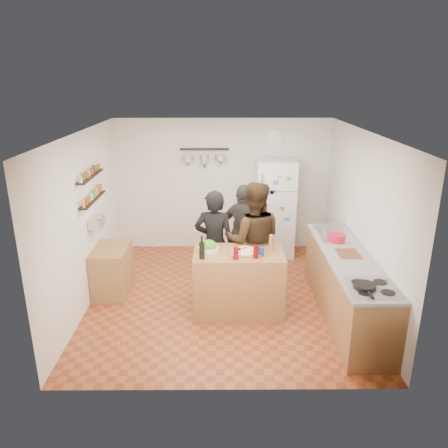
{
  "coord_description": "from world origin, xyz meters",
  "views": [
    {
      "loc": [
        -0.04,
        -6.0,
        3.23
      ],
      "look_at": [
        0.0,
        0.1,
        1.15
      ],
      "focal_mm": 35.0,
      "sensor_mm": 36.0,
      "label": 1
    }
  ],
  "objects_px": {
    "salad_bowl": "(209,249)",
    "side_table": "(112,270)",
    "prep_island": "(238,282)",
    "fridge": "(275,208)",
    "skillet": "(365,286)",
    "wine_bottle": "(202,251)",
    "person_back": "(244,233)",
    "counter_run": "(346,286)",
    "red_bowl": "(336,238)",
    "person_left": "(214,244)",
    "person_center": "(253,241)",
    "wall_clock": "(275,138)",
    "pepper_mill": "(271,244)",
    "salt_canister": "(261,251)"
  },
  "relations": [
    {
      "from": "salt_canister",
      "to": "person_center",
      "type": "bearing_deg",
      "value": 96.18
    },
    {
      "from": "skillet",
      "to": "side_table",
      "type": "xyz_separation_m",
      "value": [
        -3.34,
        1.71,
        -0.58
      ]
    },
    {
      "from": "prep_island",
      "to": "fridge",
      "type": "relative_size",
      "value": 0.69
    },
    {
      "from": "person_center",
      "to": "wall_clock",
      "type": "height_order",
      "value": "wall_clock"
    },
    {
      "from": "salad_bowl",
      "to": "fridge",
      "type": "distance_m",
      "value": 2.41
    },
    {
      "from": "person_center",
      "to": "counter_run",
      "type": "relative_size",
      "value": 0.68
    },
    {
      "from": "person_back",
      "to": "red_bowl",
      "type": "distance_m",
      "value": 1.51
    },
    {
      "from": "person_center",
      "to": "person_back",
      "type": "bearing_deg",
      "value": -76.58
    },
    {
      "from": "skillet",
      "to": "wall_clock",
      "type": "distance_m",
      "value": 3.85
    },
    {
      "from": "salad_bowl",
      "to": "side_table",
      "type": "xyz_separation_m",
      "value": [
        -1.52,
        0.55,
        -0.57
      ]
    },
    {
      "from": "red_bowl",
      "to": "person_left",
      "type": "bearing_deg",
      "value": 175.28
    },
    {
      "from": "salt_canister",
      "to": "person_back",
      "type": "xyz_separation_m",
      "value": [
        -0.17,
        1.22,
        -0.17
      ]
    },
    {
      "from": "fridge",
      "to": "person_center",
      "type": "bearing_deg",
      "value": -107.03
    },
    {
      "from": "skillet",
      "to": "fridge",
      "type": "bearing_deg",
      "value": 101.26
    },
    {
      "from": "prep_island",
      "to": "skillet",
      "type": "distance_m",
      "value": 1.85
    },
    {
      "from": "skillet",
      "to": "fridge",
      "type": "distance_m",
      "value": 3.33
    },
    {
      "from": "prep_island",
      "to": "wall_clock",
      "type": "height_order",
      "value": "wall_clock"
    },
    {
      "from": "person_center",
      "to": "red_bowl",
      "type": "xyz_separation_m",
      "value": [
        1.21,
        -0.1,
        0.08
      ]
    },
    {
      "from": "salad_bowl",
      "to": "counter_run",
      "type": "height_order",
      "value": "salad_bowl"
    },
    {
      "from": "wine_bottle",
      "to": "fridge",
      "type": "height_order",
      "value": "fridge"
    },
    {
      "from": "prep_island",
      "to": "pepper_mill",
      "type": "height_order",
      "value": "pepper_mill"
    },
    {
      "from": "side_table",
      "to": "counter_run",
      "type": "bearing_deg",
      "value": -12.22
    },
    {
      "from": "person_left",
      "to": "person_center",
      "type": "distance_m",
      "value": 0.59
    },
    {
      "from": "skillet",
      "to": "red_bowl",
      "type": "bearing_deg",
      "value": 88.08
    },
    {
      "from": "salad_bowl",
      "to": "red_bowl",
      "type": "relative_size",
      "value": 1.12
    },
    {
      "from": "wine_bottle",
      "to": "person_back",
      "type": "relative_size",
      "value": 0.15
    },
    {
      "from": "red_bowl",
      "to": "wall_clock",
      "type": "distance_m",
      "value": 2.51
    },
    {
      "from": "person_left",
      "to": "side_table",
      "type": "bearing_deg",
      "value": 5.76
    },
    {
      "from": "person_back",
      "to": "red_bowl",
      "type": "xyz_separation_m",
      "value": [
        1.32,
        -0.71,
        0.17
      ]
    },
    {
      "from": "salt_canister",
      "to": "wall_clock",
      "type": "xyz_separation_m",
      "value": [
        0.45,
        2.61,
        1.18
      ]
    },
    {
      "from": "wine_bottle",
      "to": "side_table",
      "type": "relative_size",
      "value": 0.29
    },
    {
      "from": "person_left",
      "to": "person_center",
      "type": "height_order",
      "value": "person_center"
    },
    {
      "from": "wine_bottle",
      "to": "pepper_mill",
      "type": "height_order",
      "value": "wine_bottle"
    },
    {
      "from": "person_center",
      "to": "side_table",
      "type": "height_order",
      "value": "person_center"
    },
    {
      "from": "side_table",
      "to": "pepper_mill",
      "type": "bearing_deg",
      "value": -13.0
    },
    {
      "from": "pepper_mill",
      "to": "salt_canister",
      "type": "height_order",
      "value": "pepper_mill"
    },
    {
      "from": "person_back",
      "to": "side_table",
      "type": "xyz_separation_m",
      "value": [
        -2.07,
        -0.49,
        -0.44
      ]
    },
    {
      "from": "salad_bowl",
      "to": "skillet",
      "type": "distance_m",
      "value": 2.15
    },
    {
      "from": "person_left",
      "to": "skillet",
      "type": "distance_m",
      "value": 2.4
    },
    {
      "from": "skillet",
      "to": "fridge",
      "type": "xyz_separation_m",
      "value": [
        -0.65,
        3.26,
        -0.04
      ]
    },
    {
      "from": "pepper_mill",
      "to": "person_back",
      "type": "height_order",
      "value": "person_back"
    },
    {
      "from": "red_bowl",
      "to": "side_table",
      "type": "xyz_separation_m",
      "value": [
        -3.39,
        0.22,
        -0.61
      ]
    },
    {
      "from": "person_left",
      "to": "person_center",
      "type": "bearing_deg",
      "value": -176.89
    },
    {
      "from": "counter_run",
      "to": "red_bowl",
      "type": "relative_size",
      "value": 10.14
    },
    {
      "from": "salt_canister",
      "to": "red_bowl",
      "type": "bearing_deg",
      "value": 23.76
    },
    {
      "from": "salt_canister",
      "to": "side_table",
      "type": "height_order",
      "value": "salt_canister"
    },
    {
      "from": "salad_bowl",
      "to": "pepper_mill",
      "type": "height_order",
      "value": "pepper_mill"
    },
    {
      "from": "prep_island",
      "to": "counter_run",
      "type": "distance_m",
      "value": 1.5
    },
    {
      "from": "wine_bottle",
      "to": "red_bowl",
      "type": "distance_m",
      "value": 2.04
    },
    {
      "from": "salt_canister",
      "to": "person_center",
      "type": "height_order",
      "value": "person_center"
    }
  ]
}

